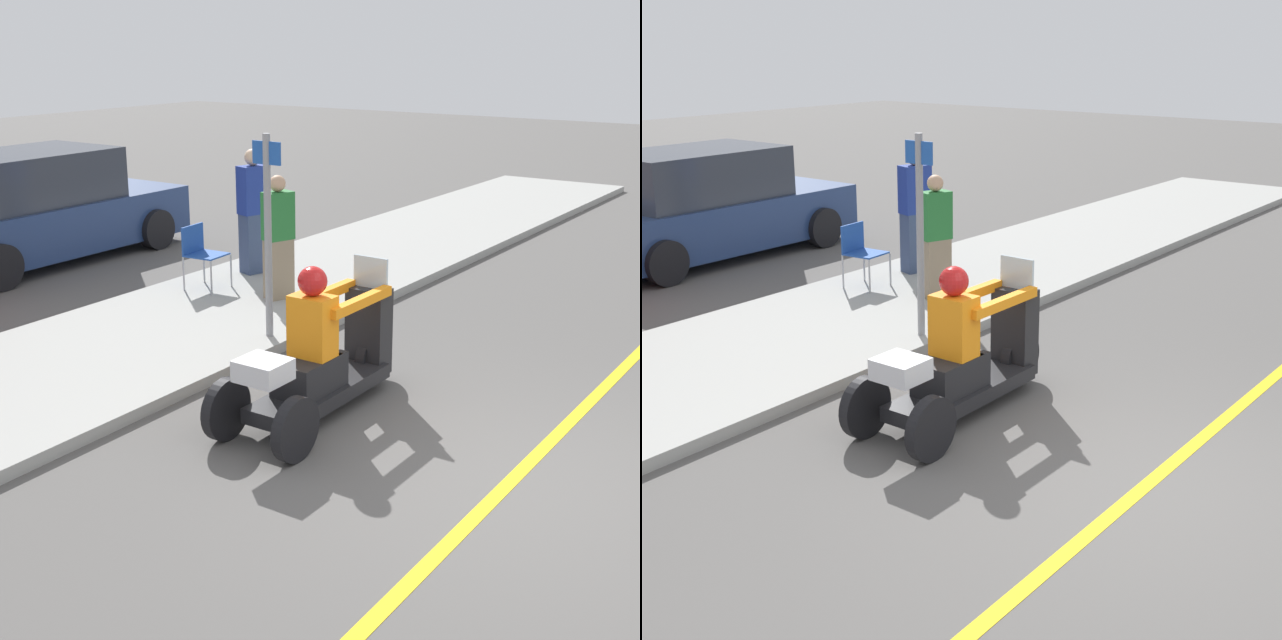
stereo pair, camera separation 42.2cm
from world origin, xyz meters
TOP-DOWN VIEW (x-y plane):
  - ground_plane at (0.00, 0.00)m, footprint 60.00×60.00m
  - lane_stripe at (0.27, 0.00)m, footprint 24.00×0.12m
  - sidewalk_strip at (0.00, 4.60)m, footprint 28.00×2.80m
  - motorcycle_trike at (0.28, 1.94)m, footprint 2.36×0.82m
  - spectator_with_child at (2.75, 4.26)m, footprint 0.42×0.33m
  - spectator_by_tree at (3.59, 5.30)m, footprint 0.46×0.35m
  - folding_chair_curbside at (2.56, 5.39)m, footprint 0.50×0.50m
  - parked_car_lot_far at (2.66, 8.70)m, footprint 4.56×2.00m
  - street_sign at (1.49, 3.45)m, footprint 0.08×0.36m

SIDE VIEW (x-z plane):
  - ground_plane at x=0.00m, z-range 0.00..0.00m
  - lane_stripe at x=0.27m, z-range 0.00..0.01m
  - sidewalk_strip at x=0.00m, z-range 0.00..0.12m
  - motorcycle_trike at x=0.28m, z-range -0.21..1.20m
  - folding_chair_curbside at x=2.56m, z-range 0.21..1.03m
  - parked_car_lot_far at x=2.66m, z-range -0.06..1.61m
  - spectator_with_child at x=2.75m, z-range 0.09..1.64m
  - spectator_by_tree at x=3.59m, z-range 0.09..1.80m
  - street_sign at x=1.49m, z-range 0.22..2.42m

